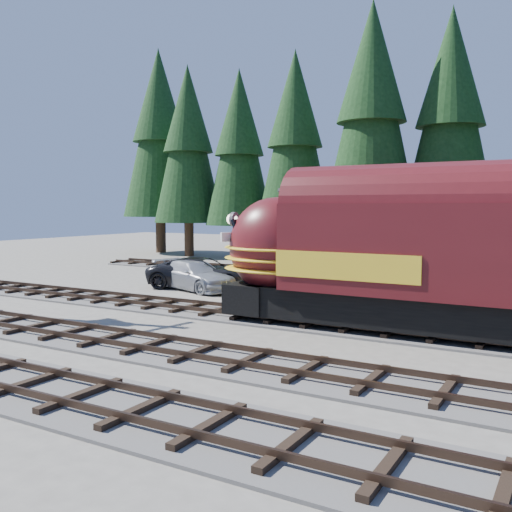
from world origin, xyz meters
The scene contains 7 objects.
ground centered at (0.00, 0.00, 0.00)m, with size 120.00×120.00×0.00m, color #6B665B.
track_spur centered at (-10.00, 18.00, 0.06)m, with size 32.00×3.20×0.33m.
depot centered at (0.00, 10.50, 2.96)m, with size 12.80×7.00×5.30m.
locomotive centered at (1.11, 4.00, 2.62)m, with size 16.53×3.28×4.49m.
caboose centered at (-4.32, 18.00, 2.32)m, with size 8.83×2.56×4.59m.
pickup_truck_a centered at (-12.43, 9.92, 0.84)m, with size 2.78×6.03×1.68m, color black.
pickup_truck_b centered at (-12.30, 8.99, 0.79)m, with size 2.21×5.43×1.57m, color #AEB0B6.
Camera 1 is at (5.70, -15.52, 4.47)m, focal length 40.00 mm.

